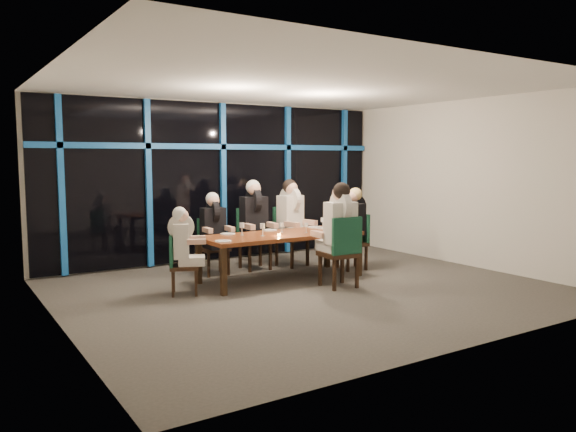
% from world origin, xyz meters
% --- Properties ---
extents(room, '(7.04, 7.00, 3.02)m').
position_xyz_m(room, '(0.00, 0.00, 2.02)').
color(room, '#514D47').
rests_on(room, ground).
extents(window_wall, '(6.86, 0.43, 2.94)m').
position_xyz_m(window_wall, '(0.01, 2.93, 1.55)').
color(window_wall, black).
rests_on(window_wall, ground).
extents(dining_table, '(2.60, 1.00, 0.75)m').
position_xyz_m(dining_table, '(0.00, 0.80, 0.68)').
color(dining_table, brown).
rests_on(dining_table, ground).
extents(chair_far_left, '(0.46, 0.46, 0.94)m').
position_xyz_m(chair_far_left, '(-0.73, 1.82, 0.53)').
color(chair_far_left, black).
rests_on(chair_far_left, ground).
extents(chair_far_mid, '(0.52, 0.52, 1.07)m').
position_xyz_m(chair_far_mid, '(0.07, 1.87, 0.60)').
color(chair_far_mid, black).
rests_on(chair_far_mid, ground).
extents(chair_far_right, '(0.59, 0.59, 1.07)m').
position_xyz_m(chair_far_right, '(0.76, 1.78, 0.60)').
color(chair_far_right, black).
rests_on(chair_far_right, ground).
extents(chair_end_left, '(0.52, 0.52, 0.86)m').
position_xyz_m(chair_end_left, '(-1.75, 0.77, 0.48)').
color(chair_end_left, black).
rests_on(chair_end_left, ground).
extents(chair_end_right, '(0.52, 0.52, 0.98)m').
position_xyz_m(chair_end_right, '(1.59, 0.85, 0.55)').
color(chair_end_right, black).
rests_on(chair_end_right, ground).
extents(chair_near_mid, '(0.54, 0.54, 1.08)m').
position_xyz_m(chair_near_mid, '(0.46, -0.18, 0.61)').
color(chair_near_mid, black).
rests_on(chair_near_mid, ground).
extents(diner_far_left, '(0.48, 0.60, 0.92)m').
position_xyz_m(diner_far_left, '(-0.74, 1.74, 0.90)').
color(diner_far_left, black).
rests_on(diner_far_left, ground).
extents(diner_far_mid, '(0.55, 0.68, 1.04)m').
position_xyz_m(diner_far_mid, '(0.06, 1.78, 1.02)').
color(diner_far_mid, black).
rests_on(diner_far_mid, ground).
extents(diner_far_right, '(0.59, 0.71, 1.04)m').
position_xyz_m(diner_far_right, '(0.78, 1.70, 1.02)').
color(diner_far_right, silver).
rests_on(diner_far_right, ground).
extents(diner_end_left, '(0.59, 0.54, 0.84)m').
position_xyz_m(diner_end_left, '(-1.68, 0.74, 0.83)').
color(diner_end_left, silver).
rests_on(diner_end_left, ground).
extents(diner_end_right, '(0.64, 0.52, 0.95)m').
position_xyz_m(diner_end_right, '(1.51, 0.87, 0.93)').
color(diner_end_right, black).
rests_on(diner_end_right, ground).
extents(diner_near_mid, '(0.56, 0.69, 1.06)m').
position_xyz_m(diner_near_mid, '(0.47, -0.09, 1.03)').
color(diner_near_mid, silver).
rests_on(diner_near_mid, ground).
extents(plate_far_left, '(0.24, 0.24, 0.01)m').
position_xyz_m(plate_far_left, '(-0.77, 1.18, 0.76)').
color(plate_far_left, white).
rests_on(plate_far_left, dining_table).
extents(plate_far_mid, '(0.24, 0.24, 0.01)m').
position_xyz_m(plate_far_mid, '(0.03, 1.22, 0.76)').
color(plate_far_mid, white).
rests_on(plate_far_mid, dining_table).
extents(plate_far_right, '(0.24, 0.24, 0.01)m').
position_xyz_m(plate_far_right, '(0.90, 1.14, 0.76)').
color(plate_far_right, white).
rests_on(plate_far_right, dining_table).
extents(plate_end_left, '(0.24, 0.24, 0.01)m').
position_xyz_m(plate_end_left, '(-1.16, 0.52, 0.76)').
color(plate_end_left, white).
rests_on(plate_end_left, dining_table).
extents(plate_end_right, '(0.24, 0.24, 0.01)m').
position_xyz_m(plate_end_right, '(0.95, 0.95, 0.76)').
color(plate_end_right, white).
rests_on(plate_end_right, dining_table).
extents(plate_near_mid, '(0.24, 0.24, 0.01)m').
position_xyz_m(plate_near_mid, '(0.51, 0.47, 0.76)').
color(plate_near_mid, white).
rests_on(plate_near_mid, dining_table).
extents(wine_bottle, '(0.07, 0.07, 0.29)m').
position_xyz_m(wine_bottle, '(1.11, 0.72, 0.86)').
color(wine_bottle, black).
rests_on(wine_bottle, dining_table).
extents(water_pitcher, '(0.11, 0.10, 0.18)m').
position_xyz_m(water_pitcher, '(0.71, 0.56, 0.84)').
color(water_pitcher, silver).
rests_on(water_pitcher, dining_table).
extents(tea_light, '(0.05, 0.05, 0.03)m').
position_xyz_m(tea_light, '(-0.17, 0.59, 0.77)').
color(tea_light, '#FFAD4C').
rests_on(tea_light, dining_table).
extents(wine_glass_a, '(0.08, 0.08, 0.20)m').
position_xyz_m(wine_glass_a, '(-0.39, 0.73, 0.89)').
color(wine_glass_a, white).
rests_on(wine_glass_a, dining_table).
extents(wine_glass_b, '(0.06, 0.06, 0.16)m').
position_xyz_m(wine_glass_b, '(0.10, 0.93, 0.86)').
color(wine_glass_b, silver).
rests_on(wine_glass_b, dining_table).
extents(wine_glass_c, '(0.06, 0.06, 0.16)m').
position_xyz_m(wine_glass_c, '(0.38, 0.66, 0.87)').
color(wine_glass_c, silver).
rests_on(wine_glass_c, dining_table).
extents(wine_glass_d, '(0.08, 0.08, 0.20)m').
position_xyz_m(wine_glass_d, '(-0.62, 0.98, 0.89)').
color(wine_glass_d, silver).
rests_on(wine_glass_d, dining_table).
extents(wine_glass_e, '(0.07, 0.07, 0.19)m').
position_xyz_m(wine_glass_e, '(0.94, 0.97, 0.89)').
color(wine_glass_e, white).
rests_on(wine_glass_e, dining_table).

